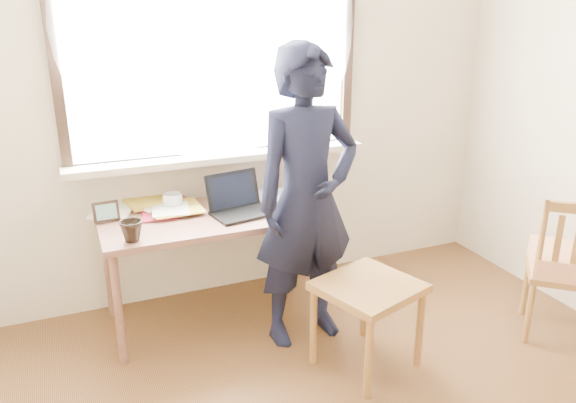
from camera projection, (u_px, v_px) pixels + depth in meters
name	position (u px, v px, depth m)	size (l,w,h in m)	color
room_shell	(417.00, 62.00, 1.78)	(3.52, 4.02, 2.61)	beige
desk	(212.00, 225.00, 3.25)	(1.25, 0.63, 0.67)	brown
laptop	(238.00, 204.00, 3.24)	(0.37, 0.32, 0.23)	black
mug_white	(173.00, 201.00, 3.30)	(0.12, 0.12, 0.09)	white
mug_dark	(132.00, 231.00, 2.85)	(0.12, 0.12, 0.11)	black
mouse	(283.00, 208.00, 3.28)	(0.09, 0.06, 0.03)	black
desk_clutter	(171.00, 205.00, 3.31)	(0.76, 0.44, 0.04)	white
book_a	(139.00, 208.00, 3.29)	(0.21, 0.28, 0.03)	white
book_b	(255.00, 194.00, 3.55)	(0.18, 0.25, 0.02)	white
picture_frame	(106.00, 213.00, 3.09)	(0.14, 0.03, 0.11)	black
work_chair	(368.00, 296.00, 2.87)	(0.58, 0.57, 0.48)	olive
side_chair	(567.00, 264.00, 3.12)	(0.55, 0.54, 0.85)	olive
person	(307.00, 199.00, 3.01)	(0.60, 0.39, 1.65)	black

